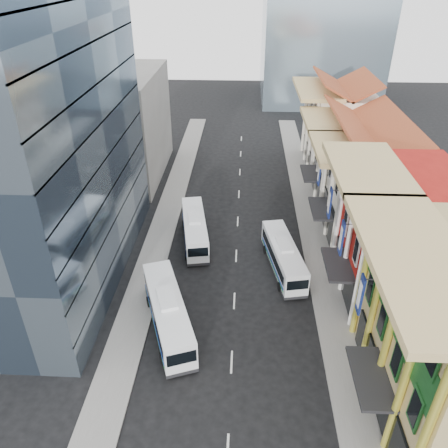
# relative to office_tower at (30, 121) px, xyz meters

# --- Properties ---
(sidewalk_right) EXTENTS (3.00, 90.00, 0.15)m
(sidewalk_right) POSITION_rel_office_tower_xyz_m (25.50, 3.00, -14.93)
(sidewalk_right) COLOR slate
(sidewalk_right) RESTS_ON ground
(sidewalk_left) EXTENTS (3.00, 90.00, 0.15)m
(sidewalk_left) POSITION_rel_office_tower_xyz_m (8.50, 3.00, -14.93)
(sidewalk_left) COLOR slate
(sidewalk_left) RESTS_ON ground
(shophouse_red) EXTENTS (8.00, 10.00, 12.00)m
(shophouse_red) POSITION_rel_office_tower_xyz_m (31.00, -2.00, -9.00)
(shophouse_red) COLOR #A11912
(shophouse_red) RESTS_ON ground
(shophouse_cream_near) EXTENTS (8.00, 9.00, 10.00)m
(shophouse_cream_near) POSITION_rel_office_tower_xyz_m (31.00, 7.50, -10.00)
(shophouse_cream_near) COLOR silver
(shophouse_cream_near) RESTS_ON ground
(shophouse_cream_mid) EXTENTS (8.00, 9.00, 10.00)m
(shophouse_cream_mid) POSITION_rel_office_tower_xyz_m (31.00, 16.50, -10.00)
(shophouse_cream_mid) COLOR silver
(shophouse_cream_mid) RESTS_ON ground
(shophouse_cream_far) EXTENTS (8.00, 12.00, 11.00)m
(shophouse_cream_far) POSITION_rel_office_tower_xyz_m (31.00, 27.00, -9.50)
(shophouse_cream_far) COLOR silver
(shophouse_cream_far) RESTS_ON ground
(office_tower) EXTENTS (12.00, 26.00, 30.00)m
(office_tower) POSITION_rel_office_tower_xyz_m (0.00, 0.00, 0.00)
(office_tower) COLOR #374657
(office_tower) RESTS_ON ground
(office_block_far) EXTENTS (10.00, 18.00, 14.00)m
(office_block_far) POSITION_rel_office_tower_xyz_m (1.00, 23.00, -8.00)
(office_block_far) COLOR gray
(office_block_far) RESTS_ON ground
(bus_left_near) EXTENTS (5.96, 10.89, 3.42)m
(bus_left_near) POSITION_rel_office_tower_xyz_m (11.70, -7.65, -13.29)
(bus_left_near) COLOR white
(bus_left_near) RESTS_ON ground
(bus_left_far) EXTENTS (3.99, 10.13, 3.17)m
(bus_left_far) POSITION_rel_office_tower_xyz_m (12.45, 5.60, -13.42)
(bus_left_far) COLOR white
(bus_left_far) RESTS_ON ground
(bus_right) EXTENTS (4.07, 9.98, 3.12)m
(bus_right) POSITION_rel_office_tower_xyz_m (21.62, 0.96, -13.44)
(bus_right) COLOR silver
(bus_right) RESTS_ON ground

